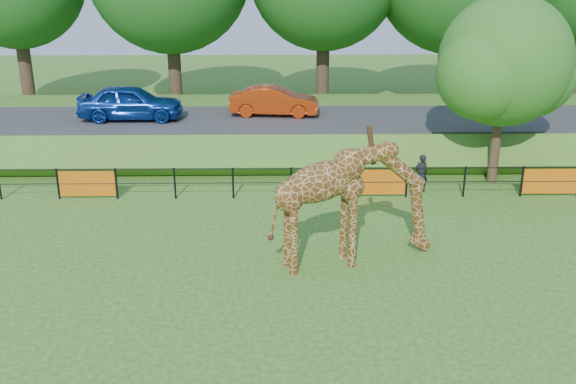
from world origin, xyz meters
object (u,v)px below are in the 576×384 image
Objects in this scene: car_blue at (131,102)px; car_red at (274,101)px; giraffe at (354,204)px; visitor at (421,173)px; tree_east at (507,66)px.

car_blue reaches higher than car_red.
giraffe is 1.22× the size of car_red.
giraffe is 11.85m from car_red.
tree_east reaches higher than visitor.
car_red is (-2.16, 11.65, 0.39)m from giraffe.
visitor is (11.23, -5.37, -1.46)m from car_blue.
tree_east is at bearing -116.12° from car_red.
car_red is at bearing -83.35° from car_blue.
car_blue is 12.53m from visitor.
car_blue is (-8.20, 10.93, 0.49)m from giraffe.
tree_east is at bearing -106.78° from car_blue.
giraffe is 9.37m from tree_east.
car_blue is at bearing 110.66° from giraffe.
car_blue is at bearing 163.36° from tree_east.
car_red is 0.57× the size of tree_east.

